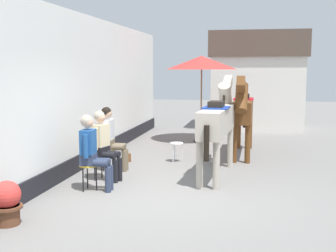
# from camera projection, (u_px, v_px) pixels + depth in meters

# --- Properties ---
(ground_plane) EXTENTS (40.00, 40.00, 0.00)m
(ground_plane) POSITION_uv_depth(u_px,v_px,m) (198.00, 159.00, 10.77)
(ground_plane) COLOR slate
(pub_facade_wall) EXTENTS (0.34, 14.00, 3.40)m
(pub_facade_wall) POSITION_uv_depth(u_px,v_px,m) (74.00, 100.00, 9.59)
(pub_facade_wall) COLOR white
(pub_facade_wall) RESTS_ON ground_plane
(distant_cottage) EXTENTS (3.40, 2.60, 3.50)m
(distant_cottage) POSITION_uv_depth(u_px,v_px,m) (257.00, 80.00, 16.16)
(distant_cottage) COLOR silver
(distant_cottage) RESTS_ON ground_plane
(seated_visitor_near) EXTENTS (0.61, 0.49, 1.39)m
(seated_visitor_near) POSITION_uv_depth(u_px,v_px,m) (92.00, 149.00, 7.96)
(seated_visitor_near) COLOR gold
(seated_visitor_near) RESTS_ON ground_plane
(seated_visitor_middle) EXTENTS (0.61, 0.48, 1.39)m
(seated_visitor_middle) POSITION_uv_depth(u_px,v_px,m) (103.00, 142.00, 8.70)
(seated_visitor_middle) COLOR red
(seated_visitor_middle) RESTS_ON ground_plane
(seated_visitor_far) EXTENTS (0.61, 0.49, 1.39)m
(seated_visitor_far) POSITION_uv_depth(u_px,v_px,m) (111.00, 135.00, 9.54)
(seated_visitor_far) COLOR gold
(seated_visitor_far) RESTS_ON ground_plane
(saddled_horse_near) EXTENTS (0.60, 3.00, 2.06)m
(saddled_horse_near) POSITION_uv_depth(u_px,v_px,m) (218.00, 120.00, 9.04)
(saddled_horse_near) COLOR #B2A899
(saddled_horse_near) RESTS_ON ground_plane
(saddled_horse_far) EXTENTS (0.51, 3.00, 2.06)m
(saddled_horse_far) POSITION_uv_depth(u_px,v_px,m) (243.00, 111.00, 11.07)
(saddled_horse_far) COLOR brown
(saddled_horse_far) RESTS_ON ground_plane
(flower_planter_near) EXTENTS (0.43, 0.43, 0.64)m
(flower_planter_near) POSITION_uv_depth(u_px,v_px,m) (7.00, 202.00, 6.25)
(flower_planter_near) COLOR brown
(flower_planter_near) RESTS_ON ground_plane
(cafe_parasol) EXTENTS (2.10, 2.10, 2.58)m
(cafe_parasol) POSITION_uv_depth(u_px,v_px,m) (202.00, 63.00, 13.08)
(cafe_parasol) COLOR black
(cafe_parasol) RESTS_ON ground_plane
(spare_stool_white) EXTENTS (0.32, 0.32, 0.46)m
(spare_stool_white) POSITION_uv_depth(u_px,v_px,m) (177.00, 145.00, 10.46)
(spare_stool_white) COLOR white
(spare_stool_white) RESTS_ON ground_plane
(satchel_bag) EXTENTS (0.26, 0.30, 0.20)m
(satchel_bag) POSITION_uv_depth(u_px,v_px,m) (127.00, 157.00, 10.57)
(satchel_bag) COLOR brown
(satchel_bag) RESTS_ON ground_plane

